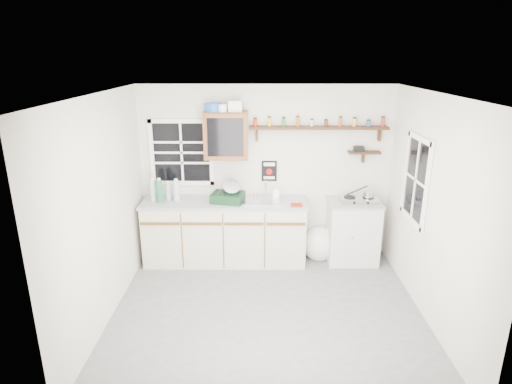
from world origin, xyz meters
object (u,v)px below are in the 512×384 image
at_px(main_cabinet, 225,231).
at_px(spice_shelf, 319,127).
at_px(dish_rack, 229,195).
at_px(hotplate, 359,199).
at_px(upper_cabinet, 226,135).
at_px(right_cabinet, 352,231).

xyz_separation_m(main_cabinet, spice_shelf, (1.32, 0.21, 1.47)).
distance_m(dish_rack, hotplate, 1.82).
bearing_deg(upper_cabinet, spice_shelf, 3.09).
distance_m(main_cabinet, dish_rack, 0.57).
height_order(main_cabinet, right_cabinet, main_cabinet).
distance_m(right_cabinet, spice_shelf, 1.57).
bearing_deg(dish_rack, spice_shelf, 23.28).
height_order(spice_shelf, hotplate, spice_shelf).
relative_size(dish_rack, hotplate, 0.93).
distance_m(spice_shelf, dish_rack, 1.56).
xyz_separation_m(main_cabinet, upper_cabinet, (0.03, 0.14, 1.36)).
relative_size(spice_shelf, hotplate, 3.63).
bearing_deg(upper_cabinet, main_cabinet, -103.68).
bearing_deg(right_cabinet, dish_rack, -177.99).
relative_size(main_cabinet, right_cabinet, 2.54).
bearing_deg(dish_rack, upper_cabinet, 112.73).
bearing_deg(main_cabinet, dish_rack, -27.76).
distance_m(upper_cabinet, dish_rack, 0.82).
xyz_separation_m(right_cabinet, dish_rack, (-1.77, -0.06, 0.57)).
xyz_separation_m(spice_shelf, hotplate, (0.57, -0.21, -0.98)).
relative_size(upper_cabinet, spice_shelf, 0.34).
height_order(main_cabinet, hotplate, hotplate).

